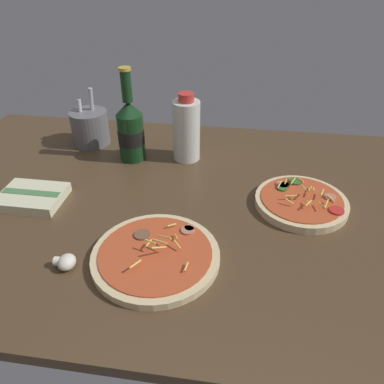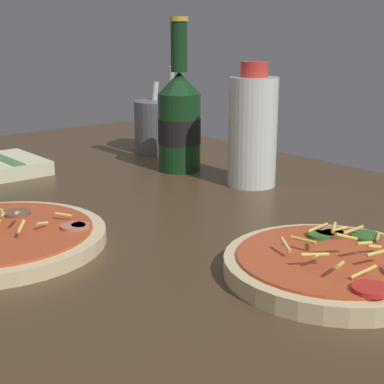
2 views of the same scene
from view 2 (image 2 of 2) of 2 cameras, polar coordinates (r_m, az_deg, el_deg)
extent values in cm
cube|color=#4C3823|center=(75.76, -0.74, -4.25)|extent=(160.00, 90.00, 2.50)
cylinder|color=brown|center=(76.95, -16.60, -1.97)|extent=(3.38, 3.38, 0.40)
cylinder|color=#B7755B|center=(70.25, -10.75, -3.24)|extent=(2.21, 2.21, 0.40)
cylinder|color=#B7755B|center=(70.10, -11.45, -3.32)|extent=(2.91, 2.91, 0.40)
cylinder|color=#EFCC56|center=(73.25, -12.34, -2.17)|extent=(1.87, 1.63, 0.56)
cylinder|color=#EFCC56|center=(70.86, -16.53, -1.92)|extent=(3.14, 1.89, 1.28)
cylinder|color=#EFCC56|center=(70.87, -17.96, -1.88)|extent=(3.33, 1.48, 0.71)
cylinder|color=#EFCC56|center=(68.49, -16.24, -3.24)|extent=(1.92, 1.80, 1.04)
cylinder|color=#EFCC56|center=(70.41, -14.32, -2.96)|extent=(1.18, 1.85, 0.78)
cylinder|color=beige|center=(61.98, 13.37, -7.13)|extent=(22.05, 22.05, 1.91)
cylinder|color=#C14C28|center=(61.57, 13.44, -6.18)|extent=(19.41, 19.41, 0.30)
cylinder|color=red|center=(54.49, 16.96, -8.97)|extent=(3.39, 3.39, 0.40)
cylinder|color=#B7755B|center=(67.72, 13.25, -3.84)|extent=(3.25, 3.25, 0.40)
cylinder|color=#336628|center=(67.59, 16.51, -4.11)|extent=(3.33, 3.33, 0.40)
cylinder|color=#336628|center=(66.52, 12.21, -4.13)|extent=(2.53, 2.53, 0.40)
cylinder|color=brown|center=(67.28, 13.58, -3.99)|extent=(2.52, 2.52, 0.40)
cylinder|color=#EFCC56|center=(58.12, 12.23, -6.01)|extent=(0.88, 2.39, 0.85)
cylinder|color=#EFCC56|center=(60.52, 13.60, -3.37)|extent=(1.30, 1.80, 0.69)
cylinder|color=#EFCC56|center=(67.28, 12.11, -3.40)|extent=(1.31, 2.38, 1.03)
cylinder|color=#EFCC56|center=(60.22, 14.72, -4.21)|extent=(0.95, 2.92, 1.31)
cylinder|color=#EFCC56|center=(60.57, 9.09, -5.07)|extent=(2.14, 1.20, 1.02)
cylinder|color=#EFCC56|center=(67.74, 14.08, -3.50)|extent=(0.90, 2.06, 0.45)
cylinder|color=#EFCC56|center=(66.74, 15.39, -3.55)|extent=(1.46, 2.20, 1.01)
cylinder|color=#EFCC56|center=(59.38, 17.62, -5.62)|extent=(1.20, 2.59, 0.60)
cylinder|color=#EFCC56|center=(60.69, 16.36, -4.79)|extent=(0.59, 2.20, 0.69)
cylinder|color=#EFCC56|center=(61.88, 10.76, -4.59)|extent=(2.97, 0.88, 0.40)
cylinder|color=#EFCC56|center=(56.75, 16.30, -7.44)|extent=(1.33, 2.66, 1.15)
cylinder|color=#EFCC56|center=(56.16, 14.17, -6.84)|extent=(1.36, 2.49, 0.83)
cylinder|color=#EFCC56|center=(57.63, 11.83, -5.95)|extent=(1.79, 2.55, 0.46)
cylinder|color=#EFCC56|center=(62.87, 17.22, -5.06)|extent=(0.68, 1.91, 0.81)
cylinder|color=#EFCC56|center=(67.03, 17.59, -4.11)|extent=(1.52, 2.24, 0.50)
cylinder|color=#143819|center=(104.11, -1.23, 5.79)|extent=(7.46, 7.46, 13.58)
cone|color=#143819|center=(103.00, -1.26, 10.54)|extent=(7.46, 7.46, 3.74)
cylinder|color=#143819|center=(102.66, -1.28, 13.89)|extent=(2.84, 2.84, 8.31)
cylinder|color=gold|center=(102.63, -1.29, 16.43)|extent=(3.26, 3.26, 0.80)
cylinder|color=black|center=(104.07, -1.23, 5.93)|extent=(7.54, 7.54, 4.34)
cylinder|color=silver|center=(94.01, 5.90, 5.79)|extent=(7.74, 7.74, 17.24)
cylinder|color=red|center=(92.87, 6.07, 11.75)|extent=(4.26, 4.26, 2.35)
cylinder|color=slate|center=(121.33, -2.91, 6.40)|extent=(11.37, 11.37, 10.38)
cylinder|color=#BCBCC1|center=(121.10, -2.03, 9.01)|extent=(2.59, 1.98, 13.08)
cylinder|color=#BCBCC1|center=(122.23, -3.73, 8.31)|extent=(1.78, 3.11, 9.96)
cube|color=beige|center=(108.71, -17.79, 2.46)|extent=(15.21, 11.92, 2.40)
cube|color=#4C7F4C|center=(108.44, -17.85, 3.11)|extent=(14.42, 2.18, 0.16)
camera|label=1|loc=(0.64, -79.37, 30.74)|focal=35.00mm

